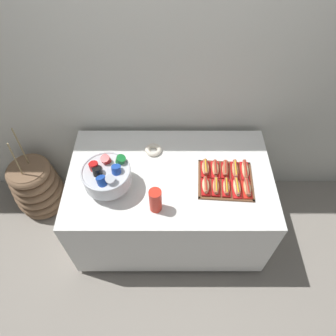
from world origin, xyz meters
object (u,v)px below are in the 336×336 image
floor_vase (38,187)px  hot_dog_0 (206,186)px  hot_dog_4 (248,188)px  punch_bowl (107,175)px  hot_dog_3 (237,188)px  hot_dog_6 (216,169)px  hot_dog_5 (206,168)px  cup_stack (156,200)px  hot_dog_2 (227,187)px  hot_dog_9 (246,170)px  buffet_table (170,201)px  hot_dog_8 (236,170)px  serving_tray (226,180)px  hot_dog_7 (226,169)px  donut (154,150)px  hot_dog_1 (216,187)px

floor_vase → hot_dog_0: bearing=-14.1°
hot_dog_4 → punch_bowl: bearing=177.9°
hot_dog_3 → hot_dog_6: size_ratio=1.05×
hot_dog_5 → cup_stack: (-0.37, -0.33, 0.07)m
hot_dog_2 → hot_dog_4: (0.15, -0.01, 0.00)m
hot_dog_2 → hot_dog_4: size_ratio=0.95×
hot_dog_5 → hot_dog_9: 0.30m
punch_bowl → cup_stack: bearing=-27.9°
buffet_table → punch_bowl: bearing=-165.7°
hot_dog_9 → hot_dog_8: bearing=176.2°
hot_dog_9 → punch_bowl: 1.03m
hot_dog_5 → hot_dog_8: bearing=-3.8°
buffet_table → hot_dog_0: bearing=-26.8°
serving_tray → hot_dog_7: 0.09m
hot_dog_6 → punch_bowl: 0.81m
floor_vase → hot_dog_2: bearing=-13.2°
hot_dog_0 → donut: 0.54m
hot_dog_2 → hot_dog_8: (0.09, 0.16, 0.00)m
hot_dog_9 → buffet_table: bearing=-178.6°
buffet_table → hot_dog_0: size_ratio=10.36×
serving_tray → hot_dog_1: bearing=-136.1°
serving_tray → hot_dog_0: hot_dog_0 is taller
cup_stack → hot_dog_3: bearing=14.5°
cup_stack → hot_dog_2: bearing=17.0°
hot_dog_6 → hot_dog_3: bearing=-51.5°
hot_dog_5 → serving_tray: bearing=-32.6°
hot_dog_6 → serving_tray: bearing=-51.5°
hot_dog_7 → floor_vase: bearing=172.3°
hot_dog_1 → hot_dog_3: (0.15, -0.01, 0.00)m
hot_dog_0 → donut: (-0.39, 0.37, -0.02)m
buffet_table → hot_dog_4: 0.71m
serving_tray → donut: bearing=151.8°
hot_dog_1 → donut: size_ratio=1.17×
hot_dog_2 → hot_dog_3: size_ratio=0.91×
buffet_table → floor_vase: 1.29m
hot_dog_3 → donut: bearing=148.3°
hot_dog_5 → hot_dog_6: (0.07, -0.00, -0.00)m
hot_dog_4 → cup_stack: 0.68m
hot_dog_2 → hot_dog_5: 0.22m
serving_tray → hot_dog_2: bearing=-93.8°
floor_vase → punch_bowl: size_ratio=2.81×
hot_dog_2 → cup_stack: bearing=-163.0°
hot_dog_1 → hot_dog_2: size_ratio=0.99×
hot_dog_1 → hot_dog_8: 0.22m
buffet_table → hot_dog_8: bearing=2.2°
hot_dog_2 → hot_dog_6: hot_dog_6 is taller
hot_dog_3 → hot_dog_4: size_ratio=1.04×
hot_dog_6 → hot_dog_8: 0.15m
hot_dog_1 → hot_dog_8: bearing=43.9°
buffet_table → hot_dog_0: hot_dog_0 is taller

